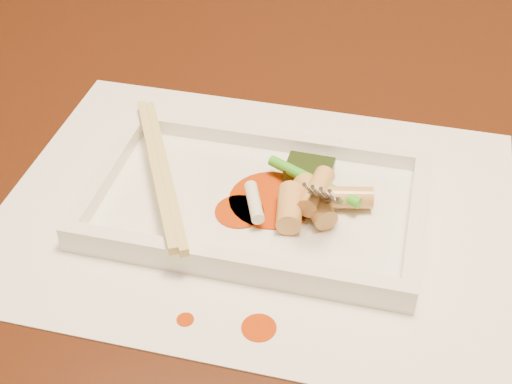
% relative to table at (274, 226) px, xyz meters
% --- Properties ---
extents(table, '(1.40, 0.90, 0.75)m').
position_rel_table_xyz_m(table, '(0.00, 0.00, 0.00)').
color(table, black).
rests_on(table, ground).
extents(placemat, '(0.40, 0.30, 0.00)m').
position_rel_table_xyz_m(placemat, '(0.00, -0.09, 0.10)').
color(placemat, white).
rests_on(placemat, table).
extents(sauce_splatter_a, '(0.02, 0.02, 0.00)m').
position_rel_table_xyz_m(sauce_splatter_a, '(0.03, -0.21, 0.10)').
color(sauce_splatter_a, '#B33305').
rests_on(sauce_splatter_a, placemat).
extents(sauce_splatter_b, '(0.01, 0.01, 0.00)m').
position_rel_table_xyz_m(sauce_splatter_b, '(-0.02, -0.21, 0.10)').
color(sauce_splatter_b, '#B33305').
rests_on(sauce_splatter_b, placemat).
extents(plate_base, '(0.26, 0.16, 0.01)m').
position_rel_table_xyz_m(plate_base, '(0.00, -0.09, 0.11)').
color(plate_base, white).
rests_on(plate_base, placemat).
extents(plate_rim_far, '(0.26, 0.01, 0.01)m').
position_rel_table_xyz_m(plate_rim_far, '(0.00, -0.02, 0.12)').
color(plate_rim_far, white).
rests_on(plate_rim_far, plate_base).
extents(plate_rim_near, '(0.26, 0.01, 0.01)m').
position_rel_table_xyz_m(plate_rim_near, '(0.00, -0.16, 0.12)').
color(plate_rim_near, white).
rests_on(plate_rim_near, plate_base).
extents(plate_rim_left, '(0.01, 0.14, 0.01)m').
position_rel_table_xyz_m(plate_rim_left, '(-0.12, -0.09, 0.12)').
color(plate_rim_left, white).
rests_on(plate_rim_left, plate_base).
extents(plate_rim_right, '(0.01, 0.14, 0.01)m').
position_rel_table_xyz_m(plate_rim_right, '(0.13, -0.09, 0.12)').
color(plate_rim_right, white).
rests_on(plate_rim_right, plate_base).
extents(veg_piece, '(0.04, 0.03, 0.01)m').
position_rel_table_xyz_m(veg_piece, '(0.04, -0.05, 0.12)').
color(veg_piece, black).
rests_on(veg_piece, plate_base).
extents(scallion_white, '(0.02, 0.04, 0.01)m').
position_rel_table_xyz_m(scallion_white, '(0.01, -0.10, 0.12)').
color(scallion_white, '#EAEACC').
rests_on(scallion_white, plate_base).
extents(scallion_green, '(0.08, 0.04, 0.01)m').
position_rel_table_xyz_m(scallion_green, '(0.05, -0.07, 0.12)').
color(scallion_green, '#2D9918').
rests_on(scallion_green, plate_base).
extents(chopstick_a, '(0.09, 0.17, 0.01)m').
position_rel_table_xyz_m(chopstick_a, '(-0.08, -0.09, 0.13)').
color(chopstick_a, '#D7BA6B').
rests_on(chopstick_a, plate_rim_near).
extents(chopstick_b, '(0.09, 0.17, 0.01)m').
position_rel_table_xyz_m(chopstick_b, '(-0.07, -0.09, 0.13)').
color(chopstick_b, '#D7BA6B').
rests_on(chopstick_b, plate_rim_near).
extents(fork, '(0.09, 0.10, 0.14)m').
position_rel_table_xyz_m(fork, '(0.07, -0.07, 0.18)').
color(fork, silver).
rests_on(fork, plate_base).
extents(sauce_blob_0, '(0.07, 0.07, 0.00)m').
position_rel_table_xyz_m(sauce_blob_0, '(0.02, -0.09, 0.11)').
color(sauce_blob_0, '#B33305').
rests_on(sauce_blob_0, plate_base).
extents(sauce_blob_1, '(0.04, 0.04, 0.00)m').
position_rel_table_xyz_m(sauce_blob_1, '(-0.01, -0.11, 0.11)').
color(sauce_blob_1, '#B33305').
rests_on(sauce_blob_1, plate_base).
extents(rice_cake_0, '(0.03, 0.04, 0.02)m').
position_rel_table_xyz_m(rice_cake_0, '(0.03, -0.10, 0.12)').
color(rice_cake_0, tan).
rests_on(rice_cake_0, plate_base).
extents(rice_cake_1, '(0.05, 0.03, 0.02)m').
position_rel_table_xyz_m(rice_cake_1, '(0.07, -0.08, 0.12)').
color(rice_cake_1, tan).
rests_on(rice_cake_1, plate_base).
extents(rice_cake_2, '(0.02, 0.05, 0.02)m').
position_rel_table_xyz_m(rice_cake_2, '(0.05, -0.09, 0.13)').
color(rice_cake_2, tan).
rests_on(rice_cake_2, plate_base).
extents(rice_cake_3, '(0.04, 0.05, 0.02)m').
position_rel_table_xyz_m(rice_cake_3, '(0.05, -0.09, 0.12)').
color(rice_cake_3, tan).
rests_on(rice_cake_3, plate_base).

